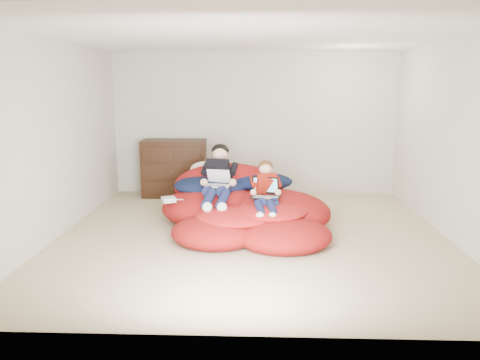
{
  "coord_description": "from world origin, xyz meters",
  "views": [
    {
      "loc": [
        0.06,
        -5.83,
        1.93
      ],
      "look_at": [
        -0.17,
        0.19,
        0.7
      ],
      "focal_mm": 35.0,
      "sensor_mm": 36.0,
      "label": 1
    }
  ],
  "objects_px": {
    "dresser": "(175,168)",
    "beanbag_pile": "(243,208)",
    "younger_boy": "(266,188)",
    "older_boy": "(219,175)",
    "laptop_white": "(218,181)",
    "laptop_black": "(266,192)"
  },
  "relations": [
    {
      "from": "dresser",
      "to": "laptop_black",
      "type": "height_order",
      "value": "dresser"
    },
    {
      "from": "laptop_white",
      "to": "younger_boy",
      "type": "bearing_deg",
      "value": -22.47
    },
    {
      "from": "younger_boy",
      "to": "laptop_white",
      "type": "relative_size",
      "value": 2.44
    },
    {
      "from": "beanbag_pile",
      "to": "older_boy",
      "type": "relative_size",
      "value": 2.05
    },
    {
      "from": "beanbag_pile",
      "to": "laptop_black",
      "type": "relative_size",
      "value": 5.53
    },
    {
      "from": "dresser",
      "to": "beanbag_pile",
      "type": "xyz_separation_m",
      "value": [
        1.26,
        -1.79,
        -0.24
      ]
    },
    {
      "from": "beanbag_pile",
      "to": "laptop_white",
      "type": "height_order",
      "value": "laptop_white"
    },
    {
      "from": "younger_boy",
      "to": "laptop_black",
      "type": "xyz_separation_m",
      "value": [
        0.0,
        -0.04,
        -0.04
      ]
    },
    {
      "from": "beanbag_pile",
      "to": "younger_boy",
      "type": "xyz_separation_m",
      "value": [
        0.31,
        -0.25,
        0.35
      ]
    },
    {
      "from": "beanbag_pile",
      "to": "younger_boy",
      "type": "distance_m",
      "value": 0.52
    },
    {
      "from": "dresser",
      "to": "beanbag_pile",
      "type": "bearing_deg",
      "value": -54.91
    },
    {
      "from": "dresser",
      "to": "laptop_white",
      "type": "xyz_separation_m",
      "value": [
        0.92,
        -1.77,
        0.13
      ]
    },
    {
      "from": "beanbag_pile",
      "to": "laptop_white",
      "type": "xyz_separation_m",
      "value": [
        -0.34,
        0.02,
        0.37
      ]
    },
    {
      "from": "older_boy",
      "to": "laptop_black",
      "type": "xyz_separation_m",
      "value": [
        0.65,
        -0.39,
        -0.14
      ]
    },
    {
      "from": "dresser",
      "to": "younger_boy",
      "type": "xyz_separation_m",
      "value": [
        1.57,
        -2.04,
        0.1
      ]
    },
    {
      "from": "laptop_black",
      "to": "dresser",
      "type": "bearing_deg",
      "value": 126.97
    },
    {
      "from": "older_boy",
      "to": "laptop_white",
      "type": "distance_m",
      "value": 0.1
    },
    {
      "from": "younger_boy",
      "to": "beanbag_pile",
      "type": "bearing_deg",
      "value": 141.34
    },
    {
      "from": "dresser",
      "to": "beanbag_pile",
      "type": "relative_size",
      "value": 0.47
    },
    {
      "from": "dresser",
      "to": "laptop_black",
      "type": "xyz_separation_m",
      "value": [
        1.57,
        -2.08,
        0.06
      ]
    },
    {
      "from": "younger_boy",
      "to": "laptop_white",
      "type": "bearing_deg",
      "value": 157.53
    },
    {
      "from": "older_boy",
      "to": "laptop_black",
      "type": "bearing_deg",
      "value": -30.8
    }
  ]
}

